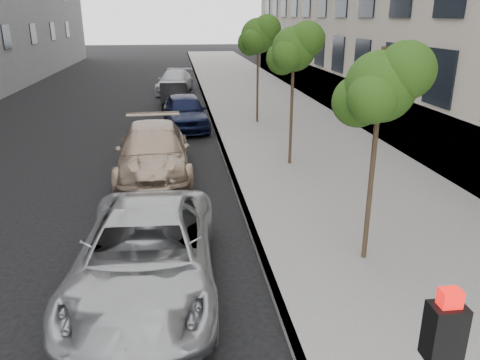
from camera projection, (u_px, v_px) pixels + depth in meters
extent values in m
plane|color=black|center=(213.00, 320.00, 7.75)|extent=(160.00, 160.00, 0.00)
cube|color=gray|center=(249.00, 92.00, 30.71)|extent=(6.40, 72.00, 0.14)
cube|color=#9E9B93|center=(202.00, 92.00, 30.31)|extent=(0.15, 72.00, 0.14)
cylinder|color=#38281C|center=(373.00, 160.00, 8.82)|extent=(0.10, 0.10, 4.13)
sphere|color=#285315|center=(380.00, 87.00, 8.37)|extent=(1.29, 1.29, 1.29)
sphere|color=#285315|center=(406.00, 71.00, 8.13)|extent=(1.03, 1.03, 1.03)
sphere|color=#285315|center=(358.00, 101.00, 8.67)|extent=(0.97, 0.97, 0.97)
cylinder|color=#38281C|center=(292.00, 97.00, 14.86)|extent=(0.10, 0.10, 4.36)
sphere|color=#285315|center=(294.00, 49.00, 14.37)|extent=(1.36, 1.36, 1.36)
sphere|color=#285315|center=(307.00, 39.00, 14.13)|extent=(1.09, 1.09, 1.09)
sphere|color=#285315|center=(282.00, 59.00, 14.67)|extent=(1.02, 1.02, 1.02)
cylinder|color=#38281C|center=(258.00, 72.00, 20.91)|extent=(0.10, 0.10, 4.51)
sphere|color=#285315|center=(258.00, 36.00, 20.40)|extent=(1.52, 1.52, 1.52)
sphere|color=#285315|center=(267.00, 29.00, 20.16)|extent=(1.21, 1.21, 1.21)
sphere|color=#285315|center=(250.00, 43.00, 20.70)|extent=(1.14, 1.14, 1.14)
cube|color=black|center=(444.00, 332.00, 3.15)|extent=(0.24, 0.18, 0.42)
cube|color=red|center=(450.00, 298.00, 3.06)|extent=(0.14, 0.10, 0.12)
imported|color=#ABADB0|center=(146.00, 255.00, 8.35)|extent=(2.73, 5.45, 1.48)
imported|color=tan|center=(153.00, 152.00, 14.47)|extent=(2.38, 5.51, 1.58)
imported|color=black|center=(185.00, 111.00, 20.74)|extent=(2.15, 4.60, 1.52)
imported|color=black|center=(174.00, 96.00, 25.27)|extent=(1.66, 4.16, 1.34)
imported|color=#ACAFB4|center=(175.00, 82.00, 30.46)|extent=(2.69, 5.12, 1.42)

